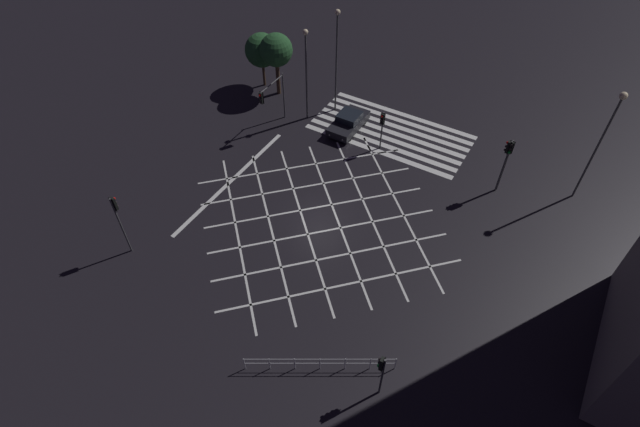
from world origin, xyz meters
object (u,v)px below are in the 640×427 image
Objects in this scene: street_tree_near at (262,50)px; waiting_car at (349,122)px; street_lamp_east at (337,50)px; street_lamp_west at (606,130)px; traffic_light_sw_main at (506,156)px; traffic_light_ne_cross at (118,214)px; street_lamp_far at (306,64)px; traffic_light_median_south at (382,124)px; traffic_light_sw_cross at (508,156)px; street_tree_far at (276,50)px; traffic_light_se_cross at (271,95)px; traffic_light_nw_main at (382,369)px.

street_tree_near is 10.08m from waiting_car.
street_lamp_east is 19.44m from street_lamp_west.
street_tree_near is at bearing -0.99° from street_lamp_east.
traffic_light_ne_cross is at bearing 43.36° from traffic_light_sw_main.
street_lamp_west reaches higher than street_lamp_far.
street_lamp_far is at bearing -2.35° from traffic_light_sw_main.
traffic_light_median_south is 0.68× the size of street_tree_near.
street_lamp_far reaches higher than traffic_light_sw_cross.
street_tree_near is (26.74, -0.72, -2.33)m from street_lamp_west.
traffic_light_ne_cross is 19.65m from street_tree_far.
traffic_light_median_south is 0.39× the size of street_lamp_west.
street_lamp_west is at bearing 100.33° from traffic_light_se_cross.
street_lamp_west is at bearing -155.59° from traffic_light_sw_main.
street_tree_far is at bearing -45.89° from traffic_light_nw_main.
street_lamp_west is (-4.92, -2.23, 2.57)m from traffic_light_sw_main.
traffic_light_median_south is 14.49m from street_lamp_west.
traffic_light_median_south is at bearing 167.22° from street_tree_far.
waiting_car is at bearing -4.94° from traffic_light_sw_main.
street_tree_near is at bearing -13.52° from street_tree_far.
street_tree_far is (19.36, -19.98, 1.61)m from traffic_light_nw_main.
traffic_light_sw_cross is at bearing 85.40° from waiting_car.
traffic_light_se_cross is at bearing -77.54° from traffic_light_median_south.
traffic_light_median_south is 0.60× the size of street_tree_far.
street_tree_near is at bearing 10.75° from traffic_light_ne_cross.
street_lamp_west reaches higher than traffic_light_se_cross.
traffic_light_sw_main is 1.07× the size of traffic_light_se_cross.
street_lamp_far is (-1.63, -2.52, 1.89)m from traffic_light_se_cross.
traffic_light_sw_cross is (-0.13, -0.06, -0.01)m from traffic_light_sw_main.
traffic_light_median_south is at bearing -89.74° from traffic_light_sw_cross.
traffic_light_sw_main is 0.95× the size of traffic_light_ne_cross.
traffic_light_nw_main is (0.63, 17.46, -0.68)m from traffic_light_sw_main.
traffic_light_ne_cross is at bearing -27.88° from traffic_light_median_south.
traffic_light_sw_main is 0.91× the size of street_tree_near.
waiting_car is at bearing -17.59° from traffic_light_ne_cross.
traffic_light_se_cross is 0.85× the size of street_tree_near.
traffic_light_sw_main is 22.02m from street_tree_near.
traffic_light_median_south is at bearing 9.01° from street_lamp_west.
street_tree_near is at bearing -101.23° from waiting_car.
waiting_car is at bearing 168.77° from street_tree_near.
traffic_light_nw_main is 27.87m from street_tree_far.
traffic_light_se_cross reaches higher than traffic_light_median_south.
traffic_light_sw_cross is 1.06× the size of waiting_car.
street_tree_near reaches higher than traffic_light_sw_main.
street_lamp_far is (16.06, -0.59, 1.83)m from traffic_light_sw_cross.
traffic_light_se_cross is 0.89× the size of traffic_light_ne_cross.
traffic_light_sw_cross is 0.52× the size of street_lamp_west.
traffic_light_sw_cross is 17.55m from traffic_light_nw_main.
waiting_car is at bearing -94.60° from traffic_light_sw_cross.
street_tree_near is (4.26, -4.82, 0.31)m from traffic_light_se_cross.
street_lamp_west is 26.85m from street_tree_near.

